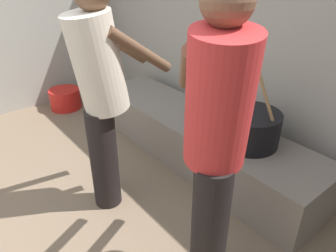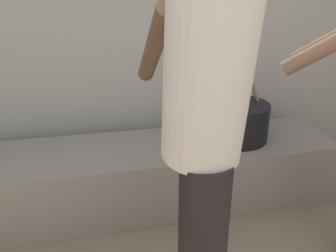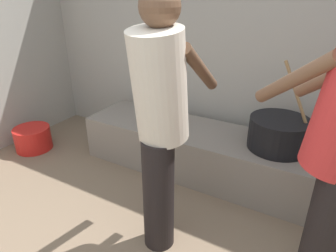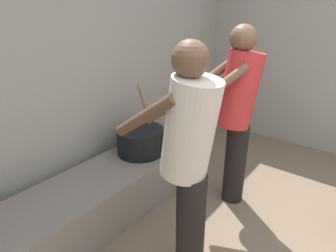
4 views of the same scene
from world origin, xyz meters
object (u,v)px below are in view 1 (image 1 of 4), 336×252
(cook_in_cream_shirt, at_px, (101,89))
(cooking_pot_main, at_px, (249,128))
(cook_in_red_shirt, at_px, (216,136))
(bucket_red_plastic, at_px, (65,99))

(cook_in_cream_shirt, bearing_deg, cooking_pot_main, 59.97)
(cook_in_cream_shirt, height_order, cook_in_red_shirt, cook_in_red_shirt)
(cook_in_cream_shirt, xyz_separation_m, cook_in_red_shirt, (0.91, 0.11, 0.02))
(cook_in_red_shirt, relative_size, bucket_red_plastic, 4.42)
(cook_in_cream_shirt, bearing_deg, bucket_red_plastic, 167.45)
(cook_in_red_shirt, distance_m, bucket_red_plastic, 2.89)
(bucket_red_plastic, bearing_deg, cook_in_red_shirt, -6.23)
(cooking_pot_main, xyz_separation_m, cook_in_cream_shirt, (-0.53, -0.91, 0.37))
(cook_in_red_shirt, height_order, bucket_red_plastic, cook_in_red_shirt)
(cooking_pot_main, height_order, cook_in_red_shirt, cook_in_red_shirt)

